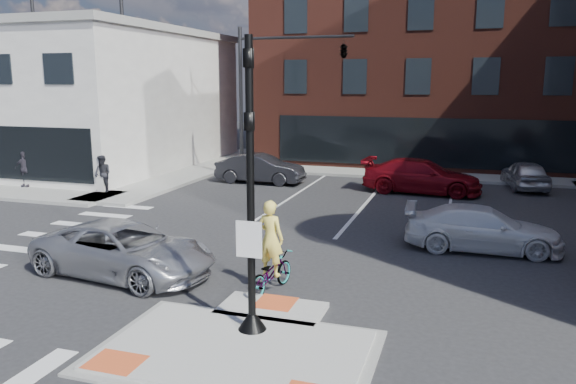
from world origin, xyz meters
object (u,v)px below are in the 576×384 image
(silver_suv, at_px, (124,250))
(bg_car_dark, at_px, (260,169))
(white_pickup, at_px, (482,229))
(pedestrian_a, at_px, (103,174))
(cyclist, at_px, (271,262))
(bg_car_silver, at_px, (525,175))
(bg_car_red, at_px, (422,176))
(pedestrian_b, at_px, (25,169))

(silver_suv, xyz_separation_m, bg_car_dark, (-1.50, 14.52, 0.04))
(white_pickup, bearing_deg, pedestrian_a, 74.43)
(cyclist, relative_size, pedestrian_a, 1.37)
(bg_car_silver, bearing_deg, silver_suv, 46.77)
(bg_car_red, distance_m, pedestrian_a, 14.99)
(bg_car_silver, bearing_deg, bg_car_dark, 1.74)
(silver_suv, relative_size, pedestrian_a, 3.01)
(bg_car_red, bearing_deg, pedestrian_a, 113.42)
(bg_car_dark, height_order, bg_car_silver, bg_car_dark)
(cyclist, bearing_deg, bg_car_silver, -101.74)
(white_pickup, relative_size, cyclist, 2.01)
(white_pickup, relative_size, bg_car_dark, 1.04)
(pedestrian_a, bearing_deg, pedestrian_b, -168.17)
(bg_car_dark, height_order, pedestrian_a, pedestrian_a)
(bg_car_red, bearing_deg, silver_suv, 158.24)
(bg_car_silver, distance_m, bg_car_red, 5.48)
(bg_car_dark, distance_m, pedestrian_b, 11.59)
(white_pickup, bearing_deg, bg_car_red, 13.38)
(pedestrian_b, bearing_deg, bg_car_dark, 20.50)
(bg_car_dark, xyz_separation_m, bg_car_red, (8.26, -0.19, 0.05))
(silver_suv, relative_size, pedestrian_b, 2.96)
(pedestrian_a, xyz_separation_m, pedestrian_b, (-4.48, 0.00, 0.01))
(bg_car_silver, bearing_deg, pedestrian_b, 9.37)
(silver_suv, height_order, cyclist, cyclist)
(white_pickup, height_order, bg_car_silver, bg_car_silver)
(silver_suv, height_order, bg_car_silver, silver_suv)
(bg_car_red, height_order, pedestrian_a, pedestrian_a)
(silver_suv, distance_m, white_pickup, 10.83)
(bg_car_dark, bearing_deg, white_pickup, -129.23)
(bg_car_red, relative_size, pedestrian_b, 3.15)
(silver_suv, relative_size, bg_car_silver, 1.25)
(white_pickup, xyz_separation_m, cyclist, (-5.11, -5.45, 0.11))
(cyclist, bearing_deg, pedestrian_a, -26.98)
(bg_car_dark, relative_size, pedestrian_b, 2.62)
(white_pickup, xyz_separation_m, pedestrian_a, (-16.67, 3.75, 0.32))
(silver_suv, xyz_separation_m, pedestrian_b, (-11.81, 9.22, 0.31))
(silver_suv, height_order, white_pickup, silver_suv)
(bg_car_dark, relative_size, bg_car_red, 0.83)
(bg_car_silver, xyz_separation_m, pedestrian_b, (-23.35, -7.79, 0.32))
(silver_suv, xyz_separation_m, bg_car_silver, (11.54, 17.02, -0.01))
(white_pickup, distance_m, bg_car_dark, 14.13)
(bg_car_silver, distance_m, cyclist, 18.50)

